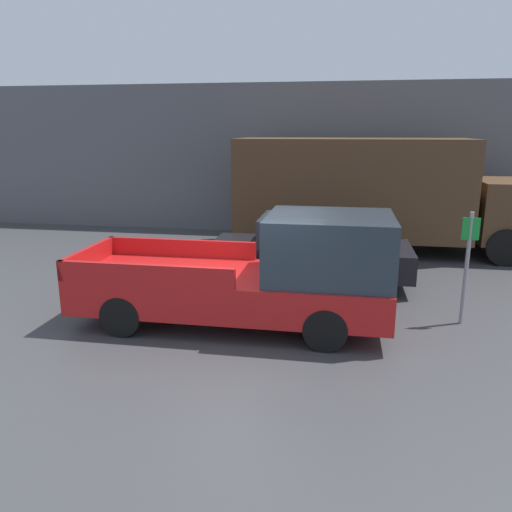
# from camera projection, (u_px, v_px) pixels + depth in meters

# --- Properties ---
(ground_plane) EXTENTS (60.00, 60.00, 0.00)m
(ground_plane) POSITION_uv_depth(u_px,v_px,m) (249.00, 331.00, 8.93)
(ground_plane) COLOR #3D3D3F
(building_wall) EXTENTS (28.00, 0.15, 4.98)m
(building_wall) POSITION_uv_depth(u_px,v_px,m) (297.00, 160.00, 16.77)
(building_wall) COLOR #56565B
(building_wall) RESTS_ON ground
(pickup_truck) EXTENTS (5.65, 2.07, 2.08)m
(pickup_truck) POSITION_uv_depth(u_px,v_px,m) (263.00, 275.00, 8.97)
(pickup_truck) COLOR red
(pickup_truck) RESTS_ON ground
(car) EXTENTS (4.58, 1.89, 1.56)m
(car) POSITION_uv_depth(u_px,v_px,m) (311.00, 249.00, 11.51)
(car) COLOR black
(car) RESTS_ON ground
(delivery_truck) EXTENTS (8.60, 2.53, 3.24)m
(delivery_truck) POSITION_uv_depth(u_px,v_px,m) (373.00, 191.00, 14.40)
(delivery_truck) COLOR #4C331E
(delivery_truck) RESTS_ON ground
(parking_sign) EXTENTS (0.30, 0.07, 2.09)m
(parking_sign) POSITION_uv_depth(u_px,v_px,m) (467.00, 262.00, 8.97)
(parking_sign) COLOR gray
(parking_sign) RESTS_ON ground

